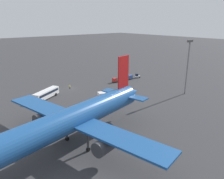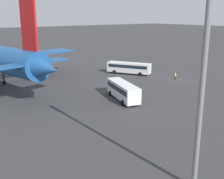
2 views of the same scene
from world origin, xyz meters
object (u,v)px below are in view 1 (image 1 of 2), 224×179
cargo_cart_blue (130,77)px  cargo_cart_green (120,79)px  shuttle_bus_near (46,93)px  worker_person (70,87)px  cargo_cart_orange (124,78)px  airplane (70,120)px  shuttle_bus_far (112,95)px  cargo_cart_red (115,80)px  baggage_tug (137,76)px

cargo_cart_blue → cargo_cart_green: size_ratio=1.00×
shuttle_bus_near → worker_person: size_ratio=6.71×
worker_person → cargo_cart_green: 24.09m
cargo_cart_blue → cargo_cart_orange: 3.18m
airplane → shuttle_bus_far: 32.69m
cargo_cart_green → airplane: bearing=37.1°
airplane → cargo_cart_red: (-42.22, -34.67, -5.66)m
shuttle_bus_near → cargo_cart_red: bearing=151.2°
cargo_cart_red → cargo_cart_blue: bearing=176.5°
cargo_cart_blue → cargo_cart_orange: same height
cargo_cart_orange → cargo_cart_red: (6.20, 0.17, 0.00)m
airplane → cargo_cart_blue: size_ratio=25.63×
shuttle_bus_near → cargo_cart_green: size_ratio=5.67×
shuttle_bus_far → cargo_cart_red: 22.70m
cargo_cart_blue → shuttle_bus_far: bearing=33.2°
cargo_cart_blue → cargo_cart_red: (9.30, -0.56, 0.00)m
baggage_tug → cargo_cart_red: 13.92m
baggage_tug → cargo_cart_orange: 7.77m
baggage_tug → shuttle_bus_far: bearing=39.4°
worker_person → cargo_cart_orange: (-26.67, 4.41, 0.32)m
baggage_tug → cargo_cart_blue: size_ratio=1.26×
airplane → cargo_cart_blue: (-51.52, -34.10, -5.66)m
shuttle_bus_far → worker_person: size_ratio=6.24×
airplane → cargo_cart_green: bearing=-154.1°
baggage_tug → cargo_cart_green: baggage_tug is taller
shuttle_bus_far → cargo_cart_red: shuttle_bus_far is taller
cargo_cart_blue → cargo_cart_red: bearing=-3.5°
airplane → cargo_cart_orange: bearing=-155.5°
shuttle_bus_near → cargo_cart_blue: 41.98m
worker_person → cargo_cart_green: size_ratio=0.84×
cargo_cart_red → baggage_tug: bearing=176.5°
shuttle_bus_far → cargo_cart_orange: shuttle_bus_far is taller
worker_person → shuttle_bus_far: bearing=103.5°
worker_person → cargo_cart_blue: bearing=170.2°
airplane → cargo_cart_red: size_ratio=25.63×
shuttle_bus_far → worker_person: shuttle_bus_far is taller
cargo_cart_orange → worker_person: bearing=-9.4°
airplane → shuttle_bus_far: bearing=-157.4°
worker_person → cargo_cart_orange: cargo_cart_orange is taller
airplane → cargo_cart_orange: (-48.42, -34.83, -5.66)m
shuttle_bus_near → baggage_tug: (-46.57, 0.65, -0.92)m
baggage_tug → cargo_cart_blue: (4.60, -0.28, 0.25)m
cargo_cart_blue → cargo_cart_green: bearing=-1.6°
shuttle_bus_near → shuttle_bus_far: bearing=107.2°
airplane → cargo_cart_orange: 59.92m
airplane → worker_person: 45.26m
worker_person → cargo_cart_green: (-23.57, 4.96, 0.32)m
airplane → shuttle_bus_near: size_ratio=4.52×
airplane → worker_person: (-21.75, -39.24, -5.98)m
cargo_cart_blue → cargo_cart_orange: size_ratio=1.00×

